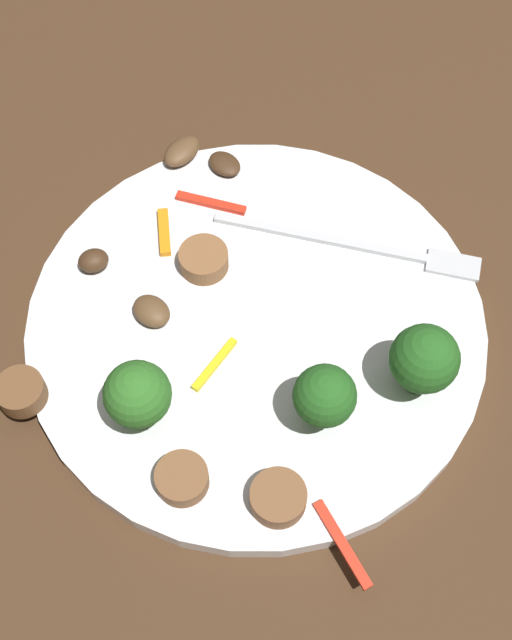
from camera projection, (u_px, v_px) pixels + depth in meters
ground_plane at (256, 330)px, 0.53m from camera, size 1.40×1.40×0.00m
plate at (256, 325)px, 0.53m from camera, size 0.29×0.29×0.01m
fork at (366, 247)px, 0.55m from camera, size 0.18×0.06×0.00m
broccoli_floret_0 at (325, 397)px, 0.46m from camera, size 0.04×0.04×0.05m
broccoli_floret_1 at (424, 360)px, 0.47m from camera, size 0.04×0.04×0.06m
broccoli_floret_2 at (138, 395)px, 0.46m from camera, size 0.04×0.04×0.05m
sausage_slice_0 at (204, 260)px, 0.53m from camera, size 0.03×0.03×0.01m
sausage_slice_1 at (278, 498)px, 0.46m from camera, size 0.04×0.04×0.01m
sausage_slice_2 at (182, 479)px, 0.46m from camera, size 0.04×0.04×0.01m
sausage_slice_3 at (21, 392)px, 0.49m from camera, size 0.03×0.03×0.01m
mushroom_0 at (182, 151)px, 0.58m from camera, size 0.02×0.03×0.01m
mushroom_1 at (225, 164)px, 0.58m from camera, size 0.03×0.03×0.01m
mushroom_2 at (93, 261)px, 0.53m from camera, size 0.03×0.03×0.01m
mushroom_3 at (152, 311)px, 0.52m from camera, size 0.03×0.03×0.01m
pepper_strip_0 at (342, 544)px, 0.45m from camera, size 0.05×0.03×0.00m
pepper_strip_1 at (211, 203)px, 0.56m from camera, size 0.05×0.02×0.00m
pepper_strip_2 at (215, 364)px, 0.50m from camera, size 0.01×0.04×0.00m
pepper_strip_3 at (164, 232)px, 0.55m from camera, size 0.03×0.03×0.00m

